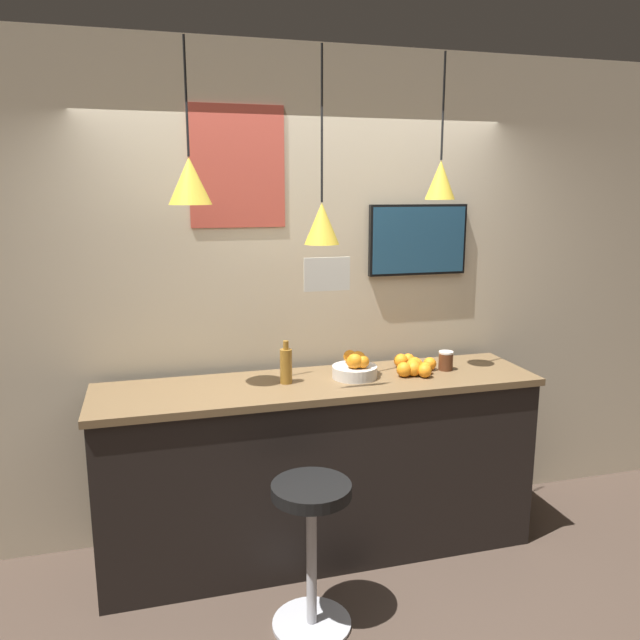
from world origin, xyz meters
TOP-DOWN VIEW (x-y plane):
  - ground_plane at (0.00, 0.00)m, footprint 14.00×14.00m
  - back_wall at (0.00, 1.07)m, footprint 8.00×0.06m
  - service_counter at (0.00, 0.66)m, footprint 2.49×0.60m
  - bar_stool at (-0.21, 0.03)m, footprint 0.39×0.39m
  - fruit_bowl at (0.21, 0.67)m, footprint 0.26×0.26m
  - orange_pile at (0.58, 0.67)m, footprint 0.28×0.32m
  - juice_bottle at (-0.19, 0.67)m, footprint 0.07×0.07m
  - spread_jar at (0.78, 0.67)m, footprint 0.09×0.09m
  - pendant_lamp_left at (-0.67, 0.62)m, footprint 0.21×0.21m
  - pendant_lamp_middle at (0.00, 0.62)m, footprint 0.19×0.19m
  - pendant_lamp_right at (0.67, 0.62)m, footprint 0.16×0.16m
  - mounted_tv at (0.73, 1.01)m, footprint 0.64×0.04m
  - hanging_menu_board at (-0.02, 0.43)m, footprint 0.24×0.01m
  - wall_poster at (-0.38, 1.03)m, footprint 0.54×0.01m

SIDE VIEW (x-z plane):
  - ground_plane at x=0.00m, z-range 0.00..0.00m
  - bar_stool at x=-0.21m, z-range 0.15..0.89m
  - service_counter at x=0.00m, z-range 0.00..1.04m
  - orange_pile at x=0.58m, z-range 1.04..1.12m
  - spread_jar at x=0.78m, z-range 1.04..1.15m
  - fruit_bowl at x=0.21m, z-range 1.02..1.18m
  - juice_bottle at x=-0.19m, z-range 1.02..1.26m
  - back_wall at x=0.00m, z-range 0.00..2.90m
  - hanging_menu_board at x=-0.02m, z-range 1.59..1.76m
  - mounted_tv at x=0.73m, z-range 1.57..2.00m
  - pendant_lamp_middle at x=0.00m, z-range 1.42..2.42m
  - pendant_lamp_left at x=-0.67m, z-range 1.74..2.53m
  - pendant_lamp_right at x=0.67m, z-range 1.76..2.53m
  - wall_poster at x=-0.38m, z-range 1.88..2.55m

